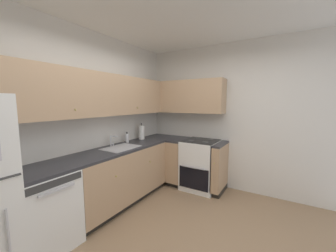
{
  "coord_description": "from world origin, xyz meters",
  "views": [
    {
      "loc": [
        -1.76,
        -0.88,
        1.62
      ],
      "look_at": [
        1.01,
        0.8,
        1.23
      ],
      "focal_mm": 20.96,
      "sensor_mm": 36.0,
      "label": 1
    }
  ],
  "objects_px": {
    "oven_range": "(201,164)",
    "soap_bottle": "(127,138)",
    "dishwasher": "(43,211)",
    "paper_towel_roll": "(142,132)"
  },
  "relations": [
    {
      "from": "dishwasher",
      "to": "soap_bottle",
      "type": "distance_m",
      "value": 1.65
    },
    {
      "from": "soap_bottle",
      "to": "paper_towel_roll",
      "type": "xyz_separation_m",
      "value": [
        0.39,
        -0.02,
        0.05
      ]
    },
    {
      "from": "oven_range",
      "to": "soap_bottle",
      "type": "height_order",
      "value": "soap_bottle"
    },
    {
      "from": "dishwasher",
      "to": "soap_bottle",
      "type": "xyz_separation_m",
      "value": [
        1.54,
        0.18,
        0.55
      ]
    },
    {
      "from": "oven_range",
      "to": "soap_bottle",
      "type": "bearing_deg",
      "value": 127.51
    },
    {
      "from": "oven_range",
      "to": "paper_towel_roll",
      "type": "relative_size",
      "value": 3.24
    },
    {
      "from": "dishwasher",
      "to": "soap_bottle",
      "type": "relative_size",
      "value": 4.64
    },
    {
      "from": "oven_range",
      "to": "soap_bottle",
      "type": "relative_size",
      "value": 5.62
    },
    {
      "from": "dishwasher",
      "to": "paper_towel_roll",
      "type": "relative_size",
      "value": 2.68
    },
    {
      "from": "paper_towel_roll",
      "to": "dishwasher",
      "type": "bearing_deg",
      "value": -175.23
    }
  ]
}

